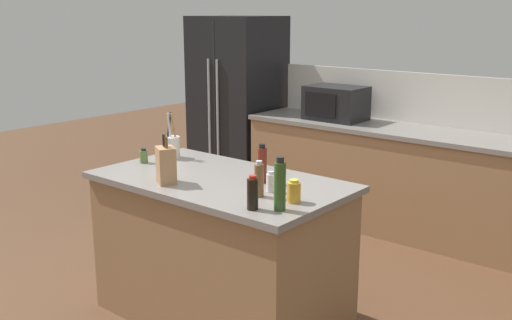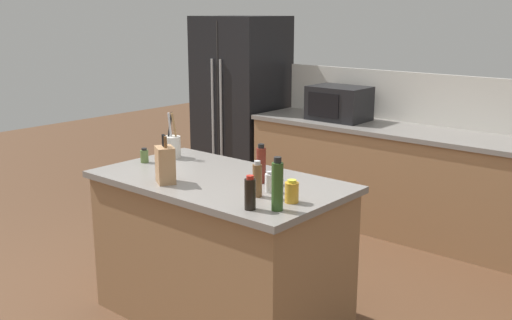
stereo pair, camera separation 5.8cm
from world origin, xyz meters
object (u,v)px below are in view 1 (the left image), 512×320
(salt_shaker, at_px, (271,182))
(vinegar_bottle, at_px, (262,164))
(pepper_grinder, at_px, (259,180))
(soy_sauce_bottle, at_px, (253,194))
(honey_jar, at_px, (294,192))
(knife_block, at_px, (166,165))
(microwave, at_px, (336,103))
(olive_oil_bottle, at_px, (280,185))
(utensil_crock, at_px, (171,146))
(refrigerator, at_px, (237,105))
(spice_jar_oregano, at_px, (144,156))

(salt_shaker, bearing_deg, vinegar_bottle, 144.18)
(pepper_grinder, xyz_separation_m, soy_sauce_bottle, (0.11, -0.19, -0.01))
(honey_jar, relative_size, vinegar_bottle, 0.53)
(knife_block, distance_m, soy_sauce_bottle, 0.71)
(microwave, bearing_deg, olive_oil_bottle, -63.93)
(microwave, bearing_deg, utensil_crock, -92.24)
(pepper_grinder, bearing_deg, knife_block, -166.07)
(refrigerator, distance_m, knife_block, 3.02)
(refrigerator, bearing_deg, soy_sauce_bottle, -47.53)
(soy_sauce_bottle, bearing_deg, spice_jar_oregano, 166.59)
(knife_block, xyz_separation_m, pepper_grinder, (0.59, 0.15, -0.02))
(refrigerator, bearing_deg, salt_shaker, -45.39)
(knife_block, relative_size, salt_shaker, 2.43)
(salt_shaker, relative_size, olive_oil_bottle, 0.42)
(olive_oil_bottle, xyz_separation_m, honey_jar, (-0.02, 0.15, -0.07))
(microwave, relative_size, knife_block, 1.85)
(utensil_crock, height_order, olive_oil_bottle, utensil_crock)
(microwave, bearing_deg, vinegar_bottle, -69.09)
(vinegar_bottle, bearing_deg, pepper_grinder, -54.46)
(refrigerator, height_order, honey_jar, refrigerator)
(microwave, height_order, utensil_crock, utensil_crock)
(utensil_crock, height_order, salt_shaker, utensil_crock)
(salt_shaker, bearing_deg, pepper_grinder, -88.22)
(honey_jar, relative_size, spice_jar_oregano, 1.26)
(salt_shaker, height_order, honey_jar, honey_jar)
(pepper_grinder, bearing_deg, spice_jar_oregano, 175.17)
(knife_block, height_order, salt_shaker, knife_block)
(refrigerator, bearing_deg, spice_jar_oregano, -63.10)
(soy_sauce_bottle, bearing_deg, vinegar_bottle, 123.38)
(knife_block, bearing_deg, spice_jar_oregano, -176.37)
(knife_block, bearing_deg, vinegar_bottle, 70.58)
(salt_shaker, distance_m, honey_jar, 0.22)
(salt_shaker, bearing_deg, honey_jar, -18.74)
(knife_block, height_order, utensil_crock, utensil_crock)
(knife_block, xyz_separation_m, soy_sauce_bottle, (0.71, -0.05, -0.03))
(spice_jar_oregano, bearing_deg, olive_oil_bottle, -8.85)
(knife_block, bearing_deg, salt_shaker, 53.45)
(refrigerator, xyz_separation_m, honey_jar, (2.45, -2.34, 0.05))
(honey_jar, xyz_separation_m, vinegar_bottle, (-0.37, 0.19, 0.05))
(utensil_crock, relative_size, soy_sauce_bottle, 1.76)
(microwave, relative_size, salt_shaker, 4.49)
(honey_jar, bearing_deg, microwave, 117.13)
(honey_jar, bearing_deg, vinegar_bottle, 153.30)
(pepper_grinder, bearing_deg, salt_shaker, 91.78)
(knife_block, xyz_separation_m, vinegar_bottle, (0.43, 0.37, -0.00))
(refrigerator, xyz_separation_m, olive_oil_bottle, (2.47, -2.49, 0.13))
(refrigerator, distance_m, honey_jar, 3.38)
(knife_block, height_order, pepper_grinder, knife_block)
(utensil_crock, xyz_separation_m, vinegar_bottle, (0.88, -0.08, 0.03))
(salt_shaker, height_order, soy_sauce_bottle, soy_sauce_bottle)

